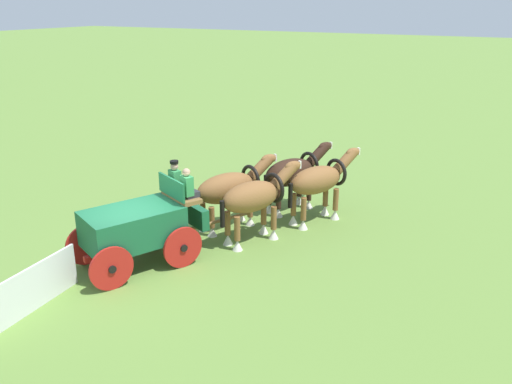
{
  "coord_description": "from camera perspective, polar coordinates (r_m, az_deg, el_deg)",
  "views": [
    {
      "loc": [
        -10.11,
        -9.32,
        6.91
      ],
      "look_at": [
        3.93,
        -1.64,
        1.2
      ],
      "focal_mm": 37.76,
      "sensor_mm": 36.0,
      "label": 1
    }
  ],
  "objects": [
    {
      "name": "ground_plane",
      "position": [
        15.38,
        -12.59,
        -7.56
      ],
      "size": [
        220.0,
        220.0,
        0.0
      ],
      "primitive_type": "plane",
      "color": "olive"
    },
    {
      "name": "draft_horse_rear_near",
      "position": [
        16.99,
        -2.76,
        0.38
      ],
      "size": [
        3.0,
        1.8,
        2.17
      ],
      "color": "brown",
      "rests_on": "ground"
    },
    {
      "name": "draft_horse_lead_near",
      "position": [
        18.49,
        3.92,
        2.01
      ],
      "size": [
        2.89,
        1.75,
        2.19
      ],
      "color": "#331E14",
      "rests_on": "ground"
    },
    {
      "name": "sponsor_banner",
      "position": [
        13.7,
        -23.15,
        -9.75
      ],
      "size": [
        3.19,
        0.33,
        1.1
      ],
      "primitive_type": "cube",
      "rotation": [
        0.0,
        0.0,
        0.08
      ],
      "color": "silver",
      "rests_on": "ground"
    },
    {
      "name": "draft_horse_lead_off",
      "position": [
        17.56,
        6.7,
        1.15
      ],
      "size": [
        2.94,
        1.75,
        2.25
      ],
      "color": "brown",
      "rests_on": "ground"
    },
    {
      "name": "draft_horse_rear_off",
      "position": [
        15.97,
        -0.13,
        -0.62
      ],
      "size": [
        2.86,
        1.73,
        2.26
      ],
      "color": "brown",
      "rests_on": "ground"
    },
    {
      "name": "show_wagon",
      "position": [
        14.97,
        -12.3,
        -3.49
      ],
      "size": [
        5.38,
        3.15,
        2.66
      ],
      "color": "#195B38",
      "rests_on": "ground"
    }
  ]
}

